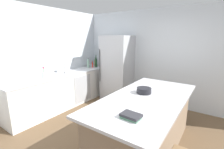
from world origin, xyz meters
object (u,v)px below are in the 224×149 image
object	(u,v)px
flower_vase	(44,74)
olive_oil_bottle	(95,63)
hot_sauce_bottle	(93,65)
gin_bottle	(88,64)
paper_towel_roll	(66,68)
soda_bottle	(100,62)
sink_faucet	(54,69)
cookbook_stack	(131,116)
kitchen_island	(145,123)
mixing_bowl	(144,90)
wine_bottle	(96,62)
refrigerator	(117,68)

from	to	relation	value
flower_vase	olive_oil_bottle	distance (m)	1.91
hot_sauce_bottle	gin_bottle	world-z (taller)	gin_bottle
flower_vase	paper_towel_roll	size ratio (longest dim) A/B	0.91
soda_bottle	sink_faucet	bearing A→B (deg)	-94.69
paper_towel_roll	soda_bottle	xyz separation A→B (m)	(0.10, 1.33, 0.02)
gin_bottle	cookbook_stack	size ratio (longest dim) A/B	1.18
kitchen_island	cookbook_stack	world-z (taller)	cookbook_stack
soda_bottle	mixing_bowl	distance (m)	2.83
kitchen_island	sink_faucet	world-z (taller)	sink_faucet
cookbook_stack	sink_faucet	bearing A→B (deg)	161.75
cookbook_stack	gin_bottle	bearing A→B (deg)	141.29
sink_faucet	mixing_bowl	bearing A→B (deg)	0.39
sink_faucet	soda_bottle	distance (m)	1.67
wine_bottle	gin_bottle	xyz separation A→B (m)	(-0.17, -0.19, -0.03)
paper_towel_roll	olive_oil_bottle	size ratio (longest dim) A/B	1.08
sink_faucet	paper_towel_roll	distance (m)	0.34
kitchen_island	hot_sauce_bottle	xyz separation A→B (m)	(-2.48, 1.50, 0.53)
soda_bottle	mixing_bowl	size ratio (longest dim) A/B	1.53
kitchen_island	mixing_bowl	bearing A→B (deg)	126.26
wine_bottle	sink_faucet	bearing A→B (deg)	-95.36
soda_bottle	hot_sauce_bottle	distance (m)	0.31
flower_vase	cookbook_stack	xyz separation A→B (m)	(2.58, -0.53, -0.06)
olive_oil_bottle	mixing_bowl	bearing A→B (deg)	-32.65
refrigerator	mixing_bowl	world-z (taller)	refrigerator
kitchen_island	soda_bottle	world-z (taller)	soda_bottle
flower_vase	cookbook_stack	distance (m)	2.63
hot_sauce_bottle	gin_bottle	xyz separation A→B (m)	(-0.11, -0.08, 0.03)
refrigerator	cookbook_stack	size ratio (longest dim) A/B	7.77
refrigerator	soda_bottle	bearing A→B (deg)	169.53
flower_vase	paper_towel_roll	xyz separation A→B (m)	(-0.06, 0.68, 0.04)
gin_bottle	wine_bottle	bearing A→B (deg)	49.45
refrigerator	olive_oil_bottle	size ratio (longest dim) A/B	6.57
refrigerator	olive_oil_bottle	xyz separation A→B (m)	(-0.89, 0.05, 0.07)
olive_oil_bottle	cookbook_stack	distance (m)	3.60
wine_bottle	mixing_bowl	world-z (taller)	wine_bottle
paper_towel_roll	cookbook_stack	xyz separation A→B (m)	(2.63, -1.22, -0.10)
olive_oil_bottle	paper_towel_roll	bearing A→B (deg)	-89.40
sink_faucet	soda_bottle	bearing A→B (deg)	85.31
paper_towel_roll	olive_oil_bottle	distance (m)	1.23
sink_faucet	wine_bottle	distance (m)	1.48
kitchen_island	hot_sauce_bottle	distance (m)	2.95
refrigerator	hot_sauce_bottle	size ratio (longest dim) A/B	8.70
kitchen_island	mixing_bowl	distance (m)	0.53
refrigerator	soda_bottle	distance (m)	0.81
refrigerator	hot_sauce_bottle	xyz separation A→B (m)	(-0.84, -0.15, 0.05)
olive_oil_bottle	mixing_bowl	size ratio (longest dim) A/B	1.16
sink_faucet	flower_vase	xyz separation A→B (m)	(0.10, -0.35, -0.06)
paper_towel_roll	wine_bottle	size ratio (longest dim) A/B	0.80
cookbook_stack	mixing_bowl	distance (m)	0.93
refrigerator	paper_towel_roll	xyz separation A→B (m)	(-0.88, -1.18, 0.09)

